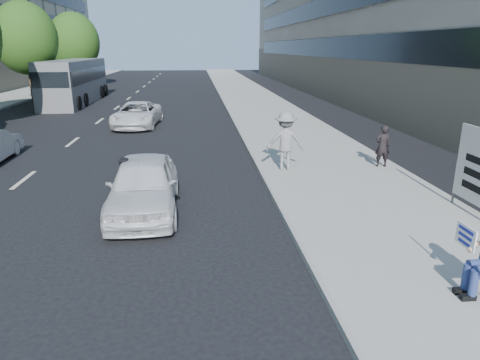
{
  "coord_description": "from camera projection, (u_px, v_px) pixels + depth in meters",
  "views": [
    {
      "loc": [
        -0.71,
        -6.26,
        4.22
      ],
      "look_at": [
        0.22,
        2.88,
        1.37
      ],
      "focal_mm": 32.0,
      "sensor_mm": 36.0,
      "label": 1
    }
  ],
  "objects": [
    {
      "name": "ground",
      "position": [
        244.0,
        307.0,
        7.26
      ],
      "size": [
        160.0,
        160.0,
        0.0
      ],
      "primitive_type": "plane",
      "color": "black",
      "rests_on": "ground"
    },
    {
      "name": "near_sidewalk",
      "position": [
        272.0,
        117.0,
        26.63
      ],
      "size": [
        5.0,
        120.0,
        0.15
      ],
      "primitive_type": "cube",
      "color": "gray",
      "rests_on": "ground"
    },
    {
      "name": "tree_far_d",
      "position": [
        25.0,
        38.0,
        32.98
      ],
      "size": [
        4.8,
        4.8,
        7.65
      ],
      "color": "#382616",
      "rests_on": "ground"
    },
    {
      "name": "tree_far_e",
      "position": [
        74.0,
        42.0,
        46.32
      ],
      "size": [
        5.4,
        5.4,
        7.89
      ],
      "color": "#382616",
      "rests_on": "ground"
    },
    {
      "name": "jogger",
      "position": [
        285.0,
        141.0,
        14.64
      ],
      "size": [
        1.37,
        0.87,
        2.01
      ],
      "primitive_type": "imported",
      "rotation": [
        0.0,
        0.0,
        3.04
      ],
      "color": "gray",
      "rests_on": "near_sidewalk"
    },
    {
      "name": "pedestrian_woman",
      "position": [
        383.0,
        146.0,
        15.07
      ],
      "size": [
        0.55,
        0.37,
        1.49
      ],
      "primitive_type": "imported",
      "rotation": [
        0.0,
        0.0,
        3.11
      ],
      "color": "black",
      "rests_on": "near_sidewalk"
    },
    {
      "name": "white_sedan_near",
      "position": [
        144.0,
        185.0,
        11.3
      ],
      "size": [
        1.87,
        4.42,
        1.49
      ],
      "primitive_type": "imported",
      "rotation": [
        0.0,
        0.0,
        0.03
      ],
      "color": "white",
      "rests_on": "ground"
    },
    {
      "name": "white_sedan_far",
      "position": [
        137.0,
        115.0,
        23.65
      ],
      "size": [
        2.56,
        4.95,
        1.34
      ],
      "primitive_type": "imported",
      "rotation": [
        0.0,
        0.0,
        -0.07
      ],
      "color": "white",
      "rests_on": "ground"
    },
    {
      "name": "motorcycle",
      "position": [
        127.0,
        186.0,
        11.57
      ],
      "size": [
        0.7,
        2.04,
        1.42
      ],
      "rotation": [
        0.0,
        0.0,
        0.01
      ],
      "color": "black",
      "rests_on": "ground"
    },
    {
      "name": "bus",
      "position": [
        75.0,
        82.0,
        33.65
      ],
      "size": [
        2.76,
        12.06,
        3.3
      ],
      "rotation": [
        0.0,
        0.0,
        0.01
      ],
      "color": "slate",
      "rests_on": "ground"
    }
  ]
}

